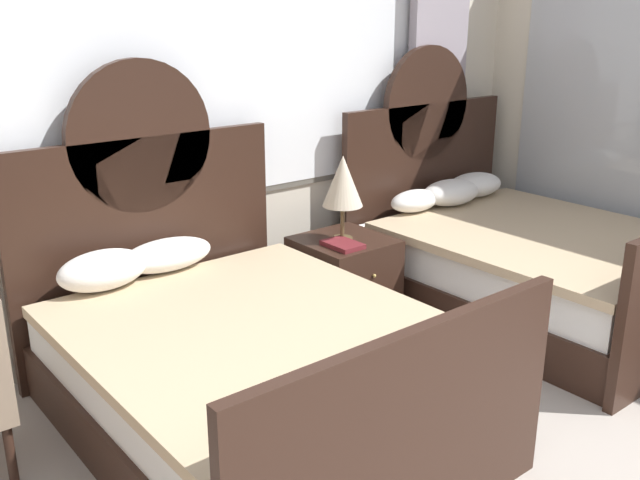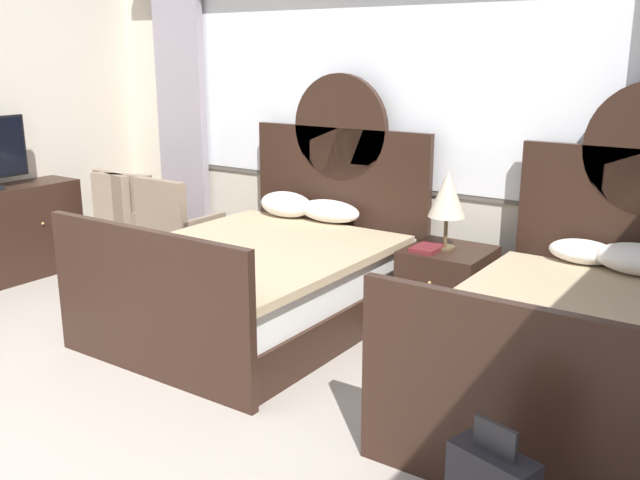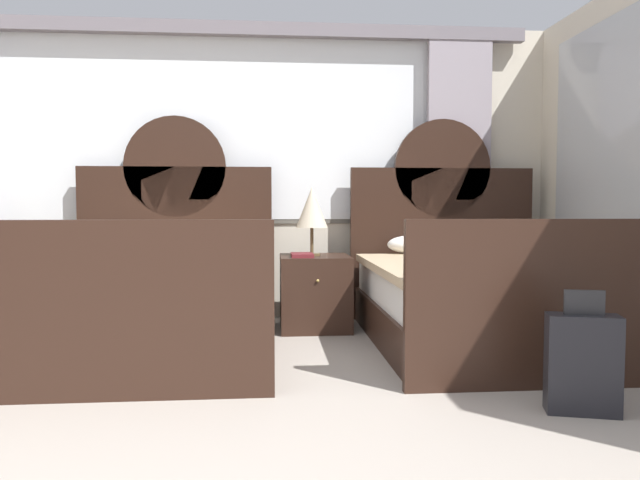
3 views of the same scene
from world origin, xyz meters
name	(u,v)px [view 2 (image 2 of 3)]	position (x,y,z in m)	size (l,w,h in m)	color
wall_back_window	(386,120)	(0.00, 3.69, 1.46)	(6.19, 0.22, 2.70)	beige
bed_near_window	(264,276)	(-0.34, 2.49, 0.37)	(1.70, 2.26, 1.83)	black
bed_near_mirror	(599,349)	(2.08, 2.50, 0.37)	(1.70, 2.26, 1.83)	black
nightstand_between_beds	(447,290)	(0.87, 3.11, 0.31)	(0.58, 0.60, 0.62)	black
table_lamp_on_nightstand	(447,195)	(0.84, 3.10, 1.02)	(0.27, 0.27, 0.57)	brown
book_on_nightstand	(427,248)	(0.76, 2.99, 0.64)	(0.18, 0.26, 0.03)	maroon
armchair_by_window_left	(176,225)	(-1.70, 2.90, 0.48)	(0.60, 0.60, 0.93)	#84705B
armchair_by_window_centre	(134,217)	(-2.26, 2.90, 0.48)	(0.74, 0.74, 0.93)	#84705B
armchair_by_window_right	(130,217)	(-2.31, 2.90, 0.48)	(0.71, 0.71, 0.93)	#84705B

